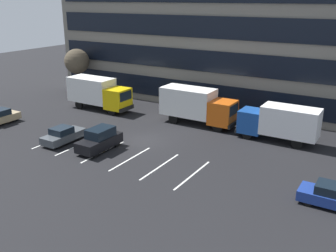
{
  "coord_description": "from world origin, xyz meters",
  "views": [
    {
      "loc": [
        18.55,
        -26.4,
        12.25
      ],
      "look_at": [
        1.87,
        0.92,
        1.4
      ],
      "focal_mm": 40.93,
      "sensor_mm": 36.0,
      "label": 1
    }
  ],
  "objects_px": {
    "box_truck_yellow": "(98,92)",
    "sedan_navy": "(332,196)",
    "box_truck_blue": "(280,122)",
    "bare_tree": "(77,61)",
    "box_truck_orange": "(197,105)",
    "suv_black": "(100,140)",
    "sedan_charcoal": "(63,135)"
  },
  "relations": [
    {
      "from": "box_truck_yellow",
      "to": "sedan_navy",
      "type": "bearing_deg",
      "value": -18.64
    },
    {
      "from": "box_truck_blue",
      "to": "box_truck_yellow",
      "type": "bearing_deg",
      "value": -178.6
    },
    {
      "from": "sedan_navy",
      "to": "bare_tree",
      "type": "relative_size",
      "value": 0.68
    },
    {
      "from": "sedan_navy",
      "to": "box_truck_yellow",
      "type": "bearing_deg",
      "value": 161.36
    },
    {
      "from": "box_truck_orange",
      "to": "suv_black",
      "type": "xyz_separation_m",
      "value": [
        -3.74,
        -10.35,
        -1.11
      ]
    },
    {
      "from": "box_truck_yellow",
      "to": "sedan_charcoal",
      "type": "xyz_separation_m",
      "value": [
        4.36,
        -9.69,
        -1.32
      ]
    },
    {
      "from": "sedan_navy",
      "to": "bare_tree",
      "type": "height_order",
      "value": "bare_tree"
    },
    {
      "from": "sedan_charcoal",
      "to": "box_truck_yellow",
      "type": "bearing_deg",
      "value": 114.22
    },
    {
      "from": "sedan_navy",
      "to": "bare_tree",
      "type": "bearing_deg",
      "value": 158.88
    },
    {
      "from": "box_truck_blue",
      "to": "bare_tree",
      "type": "height_order",
      "value": "bare_tree"
    },
    {
      "from": "box_truck_orange",
      "to": "bare_tree",
      "type": "bearing_deg",
      "value": 171.24
    },
    {
      "from": "suv_black",
      "to": "sedan_charcoal",
      "type": "height_order",
      "value": "suv_black"
    },
    {
      "from": "box_truck_orange",
      "to": "suv_black",
      "type": "relative_size",
      "value": 1.86
    },
    {
      "from": "sedan_charcoal",
      "to": "sedan_navy",
      "type": "bearing_deg",
      "value": 1.97
    },
    {
      "from": "box_truck_blue",
      "to": "suv_black",
      "type": "distance_m",
      "value": 15.69
    },
    {
      "from": "box_truck_orange",
      "to": "sedan_charcoal",
      "type": "distance_m",
      "value": 13.23
    },
    {
      "from": "sedan_navy",
      "to": "suv_black",
      "type": "relative_size",
      "value": 0.96
    },
    {
      "from": "suv_black",
      "to": "sedan_charcoal",
      "type": "xyz_separation_m",
      "value": [
        -3.88,
        -0.38,
        -0.23
      ]
    },
    {
      "from": "sedan_navy",
      "to": "sedan_charcoal",
      "type": "xyz_separation_m",
      "value": [
        -22.11,
        -0.76,
        0.0
      ]
    },
    {
      "from": "box_truck_blue",
      "to": "suv_black",
      "type": "bearing_deg",
      "value": -141.24
    },
    {
      "from": "box_truck_orange",
      "to": "bare_tree",
      "type": "distance_m",
      "value": 19.19
    },
    {
      "from": "box_truck_blue",
      "to": "bare_tree",
      "type": "distance_m",
      "value": 27.64
    },
    {
      "from": "box_truck_blue",
      "to": "suv_black",
      "type": "height_order",
      "value": "box_truck_blue"
    },
    {
      "from": "sedan_navy",
      "to": "sedan_charcoal",
      "type": "relative_size",
      "value": 1.0
    },
    {
      "from": "suv_black",
      "to": "sedan_charcoal",
      "type": "distance_m",
      "value": 3.9
    },
    {
      "from": "box_truck_orange",
      "to": "box_truck_blue",
      "type": "height_order",
      "value": "box_truck_orange"
    },
    {
      "from": "suv_black",
      "to": "sedan_charcoal",
      "type": "bearing_deg",
      "value": -174.34
    },
    {
      "from": "box_truck_yellow",
      "to": "suv_black",
      "type": "distance_m",
      "value": 12.48
    },
    {
      "from": "box_truck_orange",
      "to": "bare_tree",
      "type": "height_order",
      "value": "bare_tree"
    },
    {
      "from": "box_truck_yellow",
      "to": "bare_tree",
      "type": "bearing_deg",
      "value": 150.1
    },
    {
      "from": "sedan_navy",
      "to": "bare_tree",
      "type": "xyz_separation_m",
      "value": [
        -33.32,
        12.87,
        3.67
      ]
    },
    {
      "from": "box_truck_orange",
      "to": "sedan_navy",
      "type": "xyz_separation_m",
      "value": [
        14.49,
        -9.97,
        -1.34
      ]
    }
  ]
}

